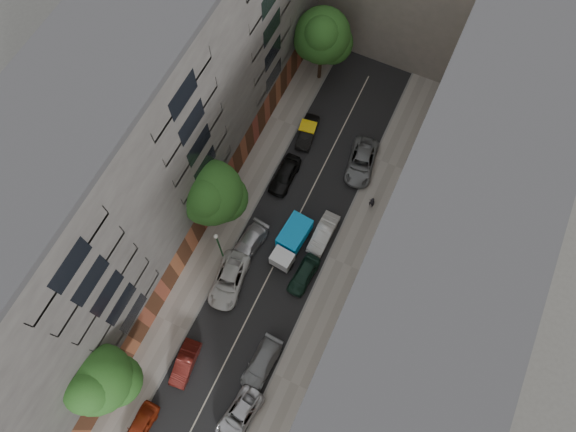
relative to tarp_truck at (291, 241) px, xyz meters
The scene contains 23 objects.
ground 1.46m from the tarp_truck, 140.94° to the left, with size 120.00×120.00×0.00m, color #4C4C49.
road_surface 1.45m from the tarp_truck, 140.94° to the left, with size 8.00×44.00×0.02m, color black.
sidewalk_left 6.23m from the tarp_truck, behind, with size 3.00×44.00×0.15m, color gray.
sidewalk_right 5.06m from the tarp_truck, ahead, with size 3.00×44.00×0.15m, color gray.
building_left 14.54m from the tarp_truck, behind, with size 8.00×44.00×20.00m, color #454341.
building_right 13.61m from the tarp_truck, ahead, with size 8.00×44.00×20.00m, color #C7B29A.
tarp_truck is the anchor object (origin of this frame).
car_left_0 18.99m from the tarp_truck, 102.78° to the right, with size 1.54×3.82×1.30m, color maroon.
car_left_1 13.37m from the tarp_truck, 104.75° to the right, with size 1.36×3.90×1.28m, color #4D130F.
car_left_2 6.33m from the tarp_truck, 122.62° to the right, with size 2.43×5.28×1.47m, color silver.
car_left_3 3.85m from the tarp_truck, 153.26° to the right, with size 1.91×4.70×1.36m, color silver.
car_left_4 6.82m from the tarp_truck, 120.01° to the left, with size 1.77×4.41×1.50m, color black.
car_left_5 11.59m from the tarp_truck, 107.08° to the left, with size 1.38×3.97×1.31m, color black.
car_right_0 14.72m from the tarp_truck, 80.76° to the right, with size 2.11×4.58×1.27m, color silver.
car_right_1 10.56m from the tarp_truck, 77.96° to the right, with size 1.88×4.63×1.34m, color gray.
car_right_2 3.10m from the tarp_truck, 43.84° to the right, with size 1.57×3.91×1.33m, color black.
car_right_3 3.08m from the tarp_truck, 43.49° to the left, with size 1.46×4.19×1.38m, color silver.
car_right_4 10.52m from the tarp_truck, 75.90° to the left, with size 2.45×5.32×1.48m, color slate.
tree_near 18.69m from the tarp_truck, 112.56° to the right, with size 5.18×4.89×9.05m.
tree_mid 8.25m from the tarp_truck, behind, with size 5.68×5.47×8.52m.
tree_far 19.12m from the tarp_truck, 106.00° to the left, with size 5.48×5.24×8.80m.
lamp_post 6.55m from the tarp_truck, 142.80° to the right, with size 0.36×0.36×5.88m.
pedestrian 8.33m from the tarp_truck, 53.20° to the left, with size 0.55×0.36×1.51m, color black.
Camera 1 is at (6.84, -14.34, 43.34)m, focal length 32.00 mm.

